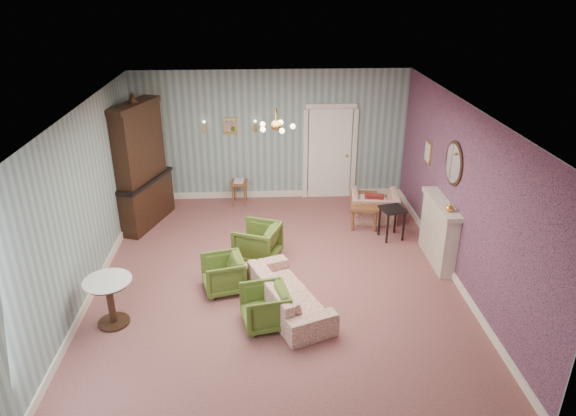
{
  "coord_description": "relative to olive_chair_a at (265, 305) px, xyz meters",
  "views": [
    {
      "loc": [
        -0.23,
        -7.65,
        4.74
      ],
      "look_at": [
        0.2,
        0.4,
        1.1
      ],
      "focal_mm": 32.54,
      "sensor_mm": 36.0,
      "label": 1
    }
  ],
  "objects": [
    {
      "name": "wall_right_floral",
      "position": [
        3.21,
        1.33,
        1.12
      ],
      "size": [
        0.0,
        7.0,
        7.0
      ],
      "primitive_type": "plane",
      "rotation": [
        1.57,
        0.0,
        -1.57
      ],
      "color": "#AF576B",
      "rests_on": "ground"
    },
    {
      "name": "wall_left",
      "position": [
        -2.77,
        1.33,
        1.12
      ],
      "size": [
        0.0,
        7.0,
        7.0
      ],
      "primitive_type": "plane",
      "rotation": [
        1.57,
        0.0,
        1.57
      ],
      "color": "slate",
      "rests_on": "ground"
    },
    {
      "name": "wall_back",
      "position": [
        0.23,
        4.83,
        1.12
      ],
      "size": [
        6.0,
        0.0,
        6.0
      ],
      "primitive_type": "plane",
      "rotation": [
        1.57,
        0.0,
        0.0
      ],
      "color": "slate",
      "rests_on": "ground"
    },
    {
      "name": "ceiling",
      "position": [
        0.23,
        1.33,
        2.57
      ],
      "size": [
        7.0,
        7.0,
        0.0
      ],
      "primitive_type": "plane",
      "rotation": [
        3.14,
        0.0,
        0.0
      ],
      "color": "white",
      "rests_on": "ground"
    },
    {
      "name": "floor",
      "position": [
        0.23,
        1.33,
        -0.33
      ],
      "size": [
        7.0,
        7.0,
        0.0
      ],
      "primitive_type": "plane",
      "color": "#895350",
      "rests_on": "ground"
    },
    {
      "name": "sofa_chintz",
      "position": [
        0.35,
        0.4,
        0.04
      ],
      "size": [
        1.23,
        1.98,
        0.75
      ],
      "primitive_type": "imported",
      "rotation": [
        0.0,
        0.0,
        1.95
      ],
      "color": "#9B3F3E",
      "rests_on": "floor"
    },
    {
      "name": "olive_chair_a",
      "position": [
        0.0,
        0.0,
        0.0
      ],
      "size": [
        0.72,
        0.75,
        0.67
      ],
      "primitive_type": "imported",
      "rotation": [
        0.0,
        0.0,
        -1.38
      ],
      "color": "#4B6423",
      "rests_on": "floor"
    },
    {
      "name": "framed_print",
      "position": [
        3.2,
        3.08,
        1.27
      ],
      "size": [
        0.04,
        0.34,
        0.42
      ],
      "primitive_type": null,
      "color": "gold",
      "rests_on": "wall_right"
    },
    {
      "name": "side_table_black",
      "position": [
        2.49,
        2.63,
        -0.01
      ],
      "size": [
        0.52,
        0.52,
        0.64
      ],
      "primitive_type": null,
      "rotation": [
        0.0,
        0.0,
        0.24
      ],
      "color": "black",
      "rests_on": "floor"
    },
    {
      "name": "gilt_mirror_back",
      "position": [
        -0.67,
        4.79,
        1.37
      ],
      "size": [
        0.28,
        0.06,
        0.36
      ],
      "primitive_type": null,
      "color": "gold",
      "rests_on": "wall_back"
    },
    {
      "name": "wall_right",
      "position": [
        3.23,
        1.33,
        1.12
      ],
      "size": [
        0.0,
        7.0,
        7.0
      ],
      "primitive_type": "plane",
      "rotation": [
        1.57,
        0.0,
        -1.57
      ],
      "color": "slate",
      "rests_on": "ground"
    },
    {
      "name": "chandelier",
      "position": [
        0.23,
        1.33,
        2.3
      ],
      "size": [
        0.56,
        0.56,
        0.36
      ],
      "primitive_type": null,
      "color": "gold",
      "rests_on": "ceiling"
    },
    {
      "name": "oval_mirror",
      "position": [
        3.19,
        1.73,
        1.52
      ],
      "size": [
        0.04,
        0.76,
        0.84
      ],
      "primitive_type": null,
      "color": "white",
      "rests_on": "wall_right"
    },
    {
      "name": "burgundy_cushion",
      "position": [
        2.27,
        3.3,
        0.15
      ],
      "size": [
        0.41,
        0.28,
        0.39
      ],
      "primitive_type": "cube",
      "rotation": [
        0.17,
        0.0,
        -0.35
      ],
      "color": "maroon",
      "rests_on": "wingback_chair"
    },
    {
      "name": "fireplace",
      "position": [
        3.09,
        1.73,
        0.25
      ],
      "size": [
        0.3,
        1.4,
        1.16
      ],
      "primitive_type": null,
      "color": "beige",
      "rests_on": "floor"
    },
    {
      "name": "sconce_left",
      "position": [
        -1.22,
        4.77,
        1.37
      ],
      "size": [
        0.16,
        0.12,
        0.3
      ],
      "primitive_type": null,
      "color": "gold",
      "rests_on": "wall_back"
    },
    {
      "name": "door",
      "position": [
        1.53,
        4.79,
        0.75
      ],
      "size": [
        1.12,
        0.12,
        2.16
      ],
      "primitive_type": null,
      "color": "white",
      "rests_on": "floor"
    },
    {
      "name": "dresser",
      "position": [
        -2.42,
        3.59,
        1.0
      ],
      "size": [
        1.04,
        1.69,
        2.66
      ],
      "primitive_type": null,
      "rotation": [
        0.0,
        0.0,
        -0.33
      ],
      "color": "black",
      "rests_on": "floor"
    },
    {
      "name": "olive_chair_c",
      "position": [
        -0.11,
        1.96,
        0.04
      ],
      "size": [
        0.89,
        0.92,
        0.74
      ],
      "primitive_type": "imported",
      "rotation": [
        0.0,
        0.0,
        -1.95
      ],
      "color": "#4B6423",
      "rests_on": "floor"
    },
    {
      "name": "mantel_vase",
      "position": [
        3.07,
        1.33,
        0.9
      ],
      "size": [
        0.15,
        0.15,
        0.15
      ],
      "primitive_type": "imported",
      "color": "gold",
      "rests_on": "fireplace"
    },
    {
      "name": "wall_front",
      "position": [
        0.23,
        -2.17,
        1.12
      ],
      "size": [
        6.0,
        0.0,
        6.0
      ],
      "primitive_type": "plane",
      "rotation": [
        -1.57,
        0.0,
        0.0
      ],
      "color": "slate",
      "rests_on": "ground"
    },
    {
      "name": "pedestal_table",
      "position": [
        -2.24,
        0.15,
        0.04
      ],
      "size": [
        0.75,
        0.75,
        0.75
      ],
      "primitive_type": null,
      "rotation": [
        0.0,
        0.0,
        0.08
      ],
      "color": "black",
      "rests_on": "floor"
    },
    {
      "name": "olive_chair_b",
      "position": [
        -0.67,
        0.97,
        -0.01
      ],
      "size": [
        0.73,
        0.76,
        0.65
      ],
      "primitive_type": "imported",
      "rotation": [
        0.0,
        0.0,
        -1.33
      ],
      "color": "#4B6423",
      "rests_on": "floor"
    },
    {
      "name": "coffee_table",
      "position": [
        2.08,
        3.36,
        -0.08
      ],
      "size": [
        0.71,
        1.08,
        0.51
      ],
      "primitive_type": null,
      "rotation": [
        0.0,
        0.0,
        -0.16
      ],
      "color": "brown",
      "rests_on": "floor"
    },
    {
      "name": "nesting_table",
      "position": [
        -0.51,
        4.48,
        -0.05
      ],
      "size": [
        0.37,
        0.46,
        0.57
      ],
      "primitive_type": null,
      "rotation": [
        0.0,
        0.0,
        -0.08
      ],
      "color": "brown",
      "rests_on": "floor"
    },
    {
      "name": "sconce_right",
      "position": [
        -0.12,
        4.77,
        1.37
      ],
      "size": [
        0.16,
        0.12,
        0.3
      ],
      "primitive_type": null,
      "color": "gold",
      "rests_on": "wall_back"
    },
    {
      "name": "wingback_chair",
      "position": [
        2.32,
        3.45,
        0.08
      ],
      "size": [
        1.02,
        0.73,
        0.83
      ],
      "primitive_type": "imported",
      "rotation": [
        0.0,
        0.0,
        3.02
      ],
      "color": "#9B3F3E",
      "rests_on": "floor"
    }
  ]
}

